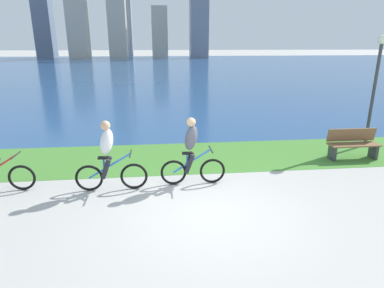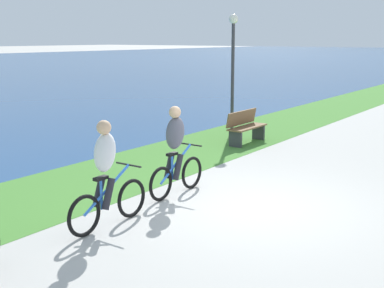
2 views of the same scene
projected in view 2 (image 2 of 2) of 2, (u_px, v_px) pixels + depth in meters
ground_plane at (251, 207)px, 8.90m from camera, size 300.00×300.00×0.00m
grass_strip_bayside at (107, 176)px, 10.86m from camera, size 120.00×2.80×0.01m
cyclist_lead at (176, 151)px, 9.43m from camera, size 1.59×0.52×1.67m
cyclist_trailing at (106, 175)px, 7.80m from camera, size 1.67×0.52×1.68m
bench_near_path at (246, 127)px, 14.23m from camera, size 1.50×0.47×0.90m
lamppost_tall at (233, 55)px, 15.47m from camera, size 0.28×0.28×3.56m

